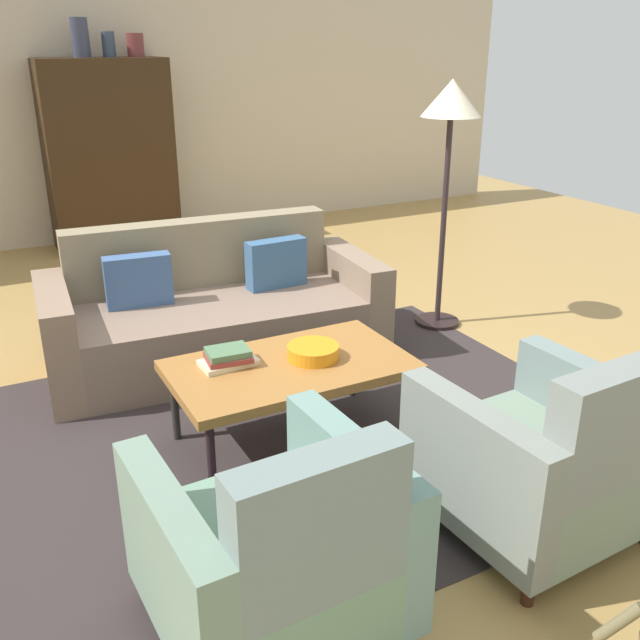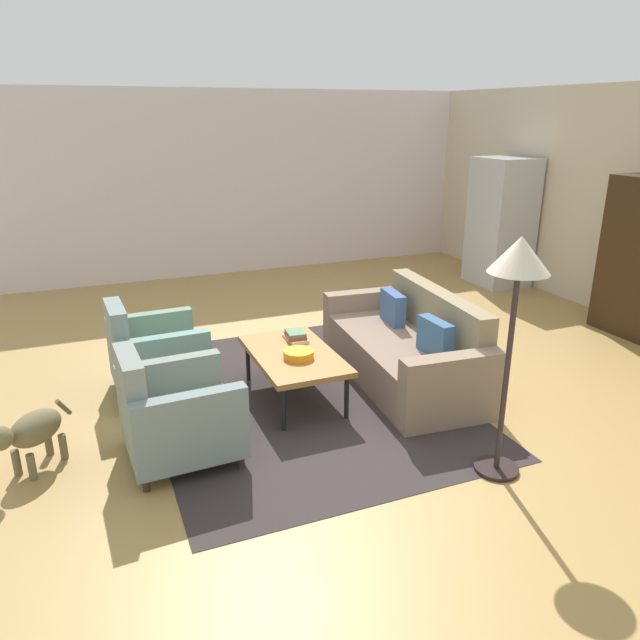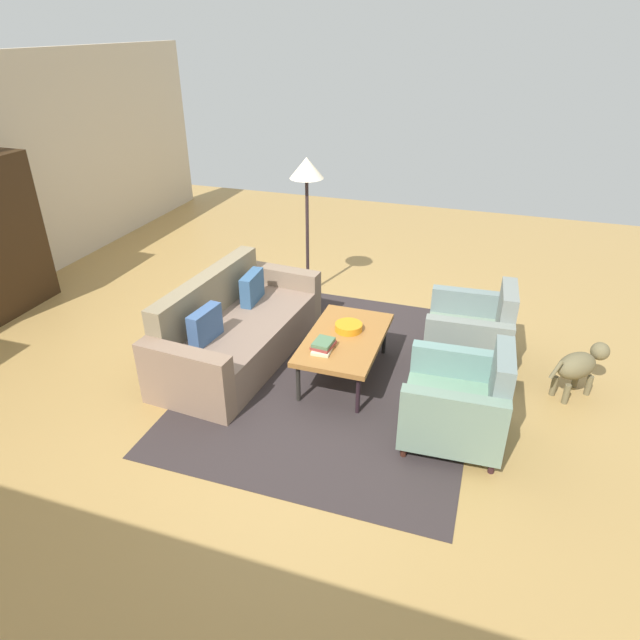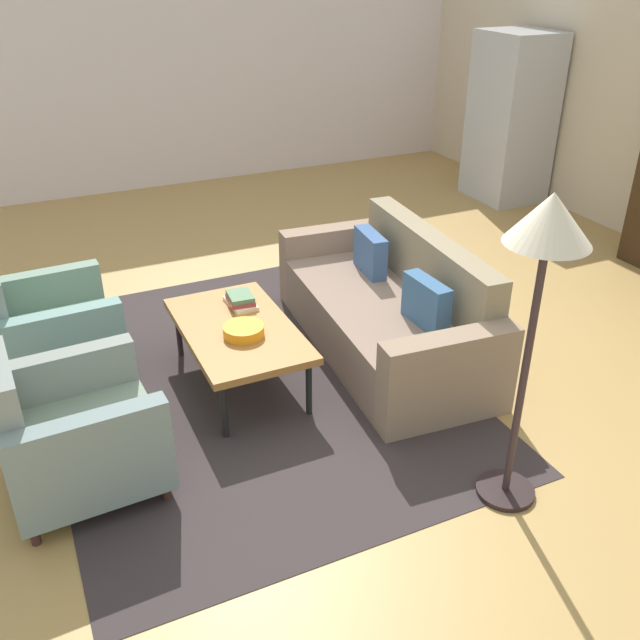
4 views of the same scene
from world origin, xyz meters
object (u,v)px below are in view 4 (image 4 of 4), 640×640
(refrigerator, at_px, (511,118))
(floor_lamp, at_px, (545,251))
(book_stack, at_px, (240,300))
(armchair_left, at_px, (45,335))
(fruit_bowl, at_px, (244,331))
(coffee_table, at_px, (238,331))
(couch, at_px, (392,312))
(armchair_right, at_px, (69,436))

(refrigerator, xyz_separation_m, floor_lamp, (4.15, -3.19, 0.52))
(book_stack, bearing_deg, armchair_left, -103.75)
(fruit_bowl, bearing_deg, coffee_table, 180.00)
(book_stack, xyz_separation_m, refrigerator, (-2.21, 4.03, 0.44))
(coffee_table, height_order, fruit_bowl, fruit_bowl)
(refrigerator, bearing_deg, couch, -49.89)
(coffee_table, relative_size, floor_lamp, 0.70)
(book_stack, bearing_deg, couch, 74.84)
(couch, height_order, book_stack, couch)
(refrigerator, bearing_deg, coffee_table, -59.03)
(armchair_left, xyz_separation_m, armchair_right, (1.20, 0.00, 0.00))
(book_stack, bearing_deg, fruit_bowl, -16.47)
(armchair_right, height_order, refrigerator, refrigerator)
(fruit_bowl, xyz_separation_m, refrigerator, (-2.62, 4.15, 0.45))
(coffee_table, height_order, armchair_left, armchair_left)
(fruit_bowl, bearing_deg, refrigerator, 122.28)
(armchair_right, relative_size, book_stack, 3.08)
(refrigerator, distance_m, floor_lamp, 5.26)
(armchair_left, xyz_separation_m, refrigerator, (-1.90, 5.32, 0.58))
(refrigerator, height_order, floor_lamp, refrigerator)
(couch, xyz_separation_m, book_stack, (-0.29, -1.06, 0.19))
(armchair_left, distance_m, refrigerator, 5.68)
(couch, bearing_deg, book_stack, 79.17)
(coffee_table, distance_m, fruit_bowl, 0.15)
(couch, bearing_deg, armchair_right, 108.57)
(coffee_table, height_order, book_stack, book_stack)
(couch, bearing_deg, floor_lamp, 176.62)
(fruit_bowl, height_order, floor_lamp, floor_lamp)
(couch, height_order, refrigerator, refrigerator)
(coffee_table, distance_m, refrigerator, 4.87)
(fruit_bowl, distance_m, refrigerator, 4.93)
(book_stack, height_order, floor_lamp, floor_lamp)
(couch, relative_size, fruit_bowl, 8.14)
(armchair_right, relative_size, refrigerator, 0.48)
(couch, height_order, fruit_bowl, couch)
(armchair_left, xyz_separation_m, fruit_bowl, (0.73, 1.17, 0.13))
(coffee_table, xyz_separation_m, refrigerator, (-2.49, 4.15, 0.52))
(coffee_table, bearing_deg, refrigerator, 120.97)
(coffee_table, relative_size, book_stack, 4.20)
(armchair_right, xyz_separation_m, refrigerator, (-3.10, 5.32, 0.58))
(armchair_right, distance_m, book_stack, 1.57)
(coffee_table, height_order, refrigerator, refrigerator)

